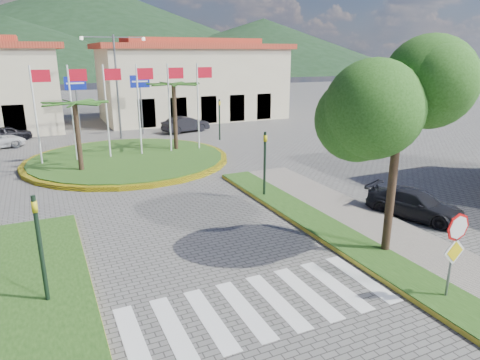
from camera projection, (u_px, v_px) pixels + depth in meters
name	position (u px, v px, depth m)	size (l,w,h in m)	color
sidewalk_right	(472.00, 290.00, 12.44)	(4.00, 28.00, 0.15)	gray
verge_right	(443.00, 299.00, 11.95)	(1.60, 28.00, 0.18)	#1D4112
crosswalk	(257.00, 306.00, 11.75)	(8.00, 3.00, 0.01)	silver
roundabout_island	(128.00, 159.00, 27.32)	(12.70, 12.70, 6.00)	yellow
stop_sign	(455.00, 243.00, 11.47)	(0.80, 0.11, 2.65)	slate
deciduous_tree	(401.00, 103.00, 13.37)	(3.60, 3.60, 6.80)	black
traffic_light_left	(39.00, 241.00, 11.25)	(0.15, 0.18, 3.20)	black
traffic_light_right	(265.00, 158.00, 19.97)	(0.15, 0.18, 3.20)	black
traffic_light_far	(219.00, 115.00, 33.53)	(0.18, 0.15, 3.20)	black
direction_sign_west	(76.00, 95.00, 33.32)	(1.60, 0.14, 5.20)	slate
direction_sign_east	(140.00, 92.00, 35.35)	(1.60, 0.14, 5.20)	slate
street_lamp_centre	(117.00, 82.00, 33.42)	(4.80, 0.16, 8.00)	slate
building_right	(193.00, 80.00, 44.19)	(19.08, 9.54, 8.05)	beige
hill_far_mid	(91.00, 27.00, 148.86)	(180.00, 180.00, 30.00)	black
hill_far_east	(263.00, 45.00, 151.26)	(120.00, 120.00, 18.00)	black
hill_near_back	(9.00, 47.00, 114.68)	(110.00, 110.00, 16.00)	black
car_dark_a	(8.00, 133.00, 33.63)	(1.37, 3.41, 1.16)	black
car_dark_b	(186.00, 124.00, 37.21)	(1.45, 4.15, 1.37)	black
car_side_right	(415.00, 204.00, 17.95)	(1.64, 4.03, 1.17)	black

